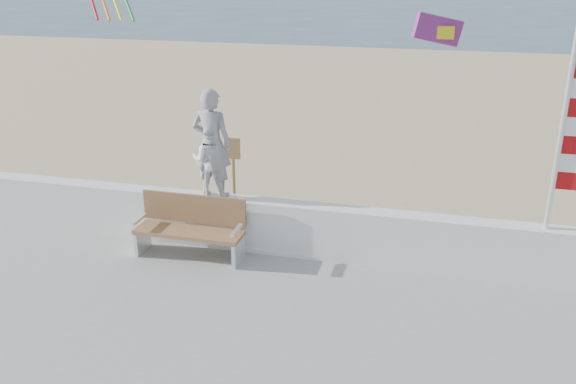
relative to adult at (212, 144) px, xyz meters
name	(u,v)px	position (x,y,z in m)	size (l,w,h in m)	color
ground	(242,325)	(1.13, -2.00, -1.99)	(220.00, 220.00, 0.00)	#2A4454
sand	(347,146)	(1.13, 7.00, -1.95)	(90.00, 40.00, 0.08)	tan
seawall	(279,227)	(1.13, 0.00, -1.36)	(30.00, 0.35, 0.90)	silver
adult	(212,144)	(0.00, 0.00, 0.00)	(0.66, 0.43, 1.82)	gray
child	(210,160)	(-0.04, 0.00, -0.28)	(0.61, 0.47, 1.25)	white
bench	(191,226)	(-0.26, -0.45, -1.30)	(1.80, 0.57, 1.00)	#956941
parafoil_kite	(439,30)	(3.38, 3.08, 1.59)	(0.95, 0.49, 0.63)	red
sign	(233,167)	(-0.35, 1.92, -1.04)	(0.32, 0.07, 1.46)	olive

